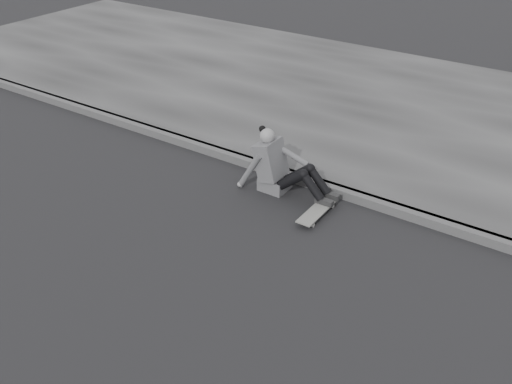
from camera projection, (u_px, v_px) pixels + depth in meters
ground at (328, 355)px, 5.21m from camera, size 80.00×80.00×0.00m
curb at (427, 219)px, 7.01m from camera, size 24.00×0.16×0.12m
sidewalk at (492, 132)px, 9.16m from camera, size 24.00×6.00×0.12m
skateboard at (318, 211)px, 7.16m from camera, size 0.20×0.78×0.09m
seated_woman at (279, 167)px, 7.54m from camera, size 1.38×0.46×0.88m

